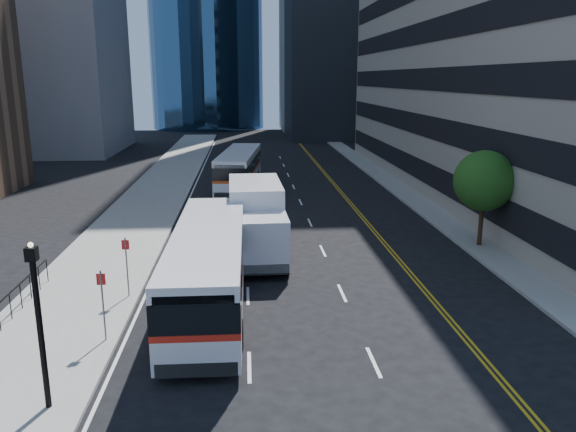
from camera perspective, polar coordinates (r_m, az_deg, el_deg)
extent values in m
plane|color=black|center=(22.29, 5.11, -9.73)|extent=(160.00, 160.00, 0.00)
cube|color=gray|center=(46.51, -12.97, 2.57)|extent=(5.00, 90.00, 0.15)
cube|color=gray|center=(47.66, 10.92, 2.94)|extent=(2.00, 90.00, 0.15)
cube|color=gray|center=(76.66, -24.42, 19.14)|extent=(18.00, 18.00, 35.00)
cylinder|color=#332114|center=(31.72, 18.98, -0.86)|extent=(0.24, 0.24, 2.20)
sphere|color=#1E4814|center=(31.23, 19.32, 3.40)|extent=(3.20, 3.20, 3.20)
cylinder|color=black|center=(16.56, -23.81, -11.08)|extent=(0.16, 0.16, 4.20)
cube|color=black|center=(15.78, -24.61, -3.52)|extent=(0.28, 0.28, 0.36)
cube|color=silver|center=(22.64, -7.97, -6.93)|extent=(2.72, 12.20, 1.12)
cube|color=red|center=(22.42, -8.03, -5.36)|extent=(2.74, 12.22, 0.22)
cube|color=black|center=(22.24, -8.08, -4.00)|extent=(2.74, 12.22, 0.91)
cube|color=silver|center=(22.02, -8.14, -2.11)|extent=(2.72, 12.20, 0.51)
cylinder|color=black|center=(19.59, -12.23, -11.85)|extent=(0.31, 1.02, 1.02)
cylinder|color=black|center=(19.38, -5.03, -11.86)|extent=(0.31, 1.02, 1.02)
cylinder|color=black|center=(25.93, -10.13, -5.25)|extent=(0.31, 1.02, 1.02)
cylinder|color=black|center=(25.78, -4.80, -5.19)|extent=(0.31, 1.02, 1.02)
cube|color=white|center=(46.87, -4.94, 3.96)|extent=(3.88, 11.94, 1.07)
cube|color=#DA4E14|center=(46.77, -4.96, 4.72)|extent=(3.90, 11.96, 0.21)
cube|color=black|center=(46.68, -4.97, 5.37)|extent=(3.90, 11.96, 0.88)
cube|color=white|center=(46.58, -4.99, 6.27)|extent=(3.88, 11.94, 0.49)
cylinder|color=black|center=(43.68, -7.00, 2.66)|extent=(0.40, 1.00, 0.98)
cylinder|color=black|center=(43.37, -3.99, 2.65)|extent=(0.40, 1.00, 0.98)
cylinder|color=black|center=(50.14, -5.80, 4.13)|extent=(0.40, 1.00, 0.98)
cylinder|color=black|center=(49.87, -3.18, 4.13)|extent=(0.40, 1.00, 0.98)
cube|color=silver|center=(25.86, -2.94, -2.58)|extent=(2.70, 2.48, 2.30)
cube|color=black|center=(24.74, -2.82, -2.28)|extent=(2.43, 0.12, 1.21)
cube|color=silver|center=(29.41, -3.35, 0.76)|extent=(2.77, 5.33, 2.85)
cube|color=black|center=(28.66, -3.19, -2.99)|extent=(2.22, 7.29, 0.27)
cylinder|color=black|center=(25.95, -5.53, -5.03)|extent=(0.33, 1.06, 1.05)
cylinder|color=black|center=(26.06, -0.25, -4.88)|extent=(0.33, 1.06, 1.05)
cylinder|color=black|center=(31.19, -5.63, -1.78)|extent=(0.33, 1.06, 1.05)
cylinder|color=black|center=(31.28, -1.24, -1.67)|extent=(0.33, 1.06, 1.05)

